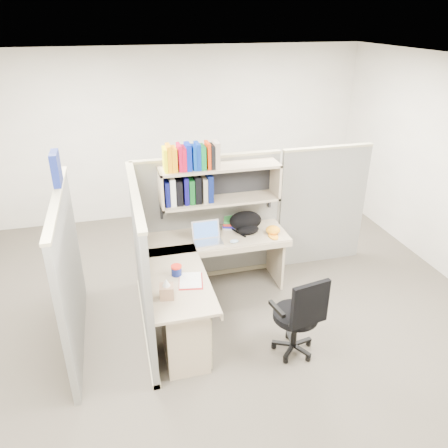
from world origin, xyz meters
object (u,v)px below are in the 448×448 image
object	(u,v)px
laptop	(208,234)
task_chair	(297,327)
desk	(195,304)
backpack	(247,223)
snack_canister	(176,270)

from	to	relation	value
laptop	task_chair	distance (m)	1.46
desk	backpack	world-z (taller)	backpack
snack_canister	task_chair	bearing A→B (deg)	-30.13
snack_canister	task_chair	xyz separation A→B (m)	(1.08, -0.63, -0.45)
desk	backpack	xyz separation A→B (m)	(0.82, 0.90, 0.41)
snack_canister	desk	bearing A→B (deg)	-41.46
snack_canister	task_chair	size ratio (longest dim) A/B	0.12
task_chair	desk	bearing A→B (deg)	152.13
snack_canister	laptop	bearing A→B (deg)	52.26
desk	backpack	distance (m)	1.28
backpack	task_chair	size ratio (longest dim) A/B	0.42
laptop	snack_canister	size ratio (longest dim) A/B	2.97
laptop	backpack	bearing A→B (deg)	16.72
desk	task_chair	distance (m)	1.05
desk	backpack	size ratio (longest dim) A/B	4.37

